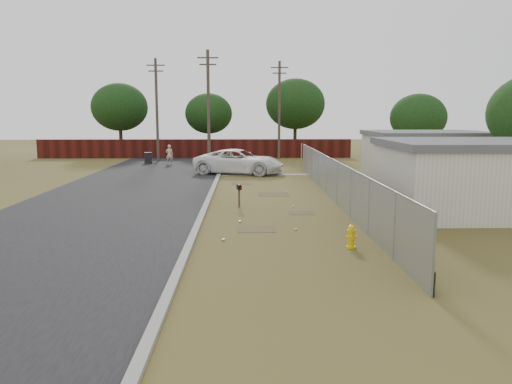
{
  "coord_description": "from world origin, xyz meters",
  "views": [
    {
      "loc": [
        -1.21,
        -22.91,
        4.21
      ],
      "look_at": [
        -0.77,
        -3.16,
        1.1
      ],
      "focal_mm": 35.0,
      "sensor_mm": 36.0,
      "label": 1
    }
  ],
  "objects_px": {
    "pickup_truck": "(239,162)",
    "trash_bin": "(148,158)",
    "fire_hydrant": "(351,237)",
    "pedestrian": "(169,155)",
    "mailbox": "(239,189)"
  },
  "relations": [
    {
      "from": "fire_hydrant",
      "to": "trash_bin",
      "type": "distance_m",
      "value": 29.71
    },
    {
      "from": "mailbox",
      "to": "trash_bin",
      "type": "relative_size",
      "value": 1.12
    },
    {
      "from": "fire_hydrant",
      "to": "pickup_truck",
      "type": "xyz_separation_m",
      "value": [
        -3.75,
        19.83,
        0.5
      ]
    },
    {
      "from": "fire_hydrant",
      "to": "trash_bin",
      "type": "xyz_separation_m",
      "value": [
        -11.61,
        27.34,
        0.12
      ]
    },
    {
      "from": "pickup_truck",
      "to": "pedestrian",
      "type": "distance_m",
      "value": 8.88
    },
    {
      "from": "trash_bin",
      "to": "fire_hydrant",
      "type": "bearing_deg",
      "value": -67.0
    },
    {
      "from": "fire_hydrant",
      "to": "pickup_truck",
      "type": "distance_m",
      "value": 20.19
    },
    {
      "from": "pedestrian",
      "to": "mailbox",
      "type": "bearing_deg",
      "value": 106.87
    },
    {
      "from": "fire_hydrant",
      "to": "mailbox",
      "type": "relative_size",
      "value": 0.74
    },
    {
      "from": "mailbox",
      "to": "trash_bin",
      "type": "xyz_separation_m",
      "value": [
        -7.99,
        20.31,
        -0.35
      ]
    },
    {
      "from": "pedestrian",
      "to": "pickup_truck",
      "type": "bearing_deg",
      "value": 131.25
    },
    {
      "from": "mailbox",
      "to": "pedestrian",
      "type": "distance_m",
      "value": 20.35
    },
    {
      "from": "fire_hydrant",
      "to": "mailbox",
      "type": "xyz_separation_m",
      "value": [
        -3.62,
        7.03,
        0.47
      ]
    },
    {
      "from": "fire_hydrant",
      "to": "pickup_truck",
      "type": "height_order",
      "value": "pickup_truck"
    },
    {
      "from": "pickup_truck",
      "to": "trash_bin",
      "type": "relative_size",
      "value": 6.6
    }
  ]
}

